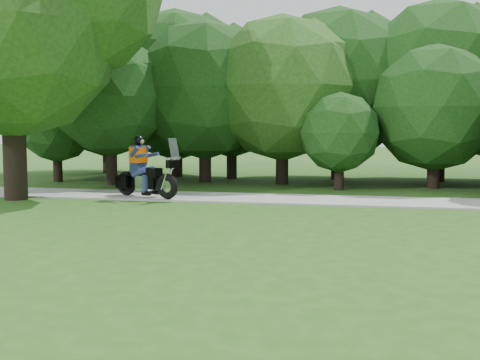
{
  "coord_description": "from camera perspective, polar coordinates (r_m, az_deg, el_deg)",
  "views": [
    {
      "loc": [
        -0.21,
        -9.56,
        2.27
      ],
      "look_at": [
        -2.94,
        3.24,
        1.03
      ],
      "focal_mm": 45.0,
      "sensor_mm": 36.0,
      "label": 1
    }
  ],
  "objects": [
    {
      "name": "big_tree_west",
      "position": [
        19.7,
        -20.54,
        15.25
      ],
      "size": [
        8.64,
        6.56,
        9.96
      ],
      "color": "black",
      "rests_on": "ground"
    },
    {
      "name": "walkway",
      "position": [
        17.7,
        12.65,
        -2.01
      ],
      "size": [
        60.0,
        2.2,
        0.06
      ],
      "primitive_type": "cube",
      "color": "gray",
      "rests_on": "ground"
    },
    {
      "name": "tree_line",
      "position": [
        24.09,
        18.42,
        8.37
      ],
      "size": [
        39.23,
        11.24,
        7.83
      ],
      "color": "black",
      "rests_on": "ground"
    },
    {
      "name": "touring_motorcycle",
      "position": [
        18.3,
        -9.22,
        0.5
      ],
      "size": [
        2.32,
        1.39,
        1.85
      ],
      "rotation": [
        0.0,
        0.0,
        -0.39
      ],
      "color": "black",
      "rests_on": "walkway"
    },
    {
      "name": "ground",
      "position": [
        9.83,
        13.08,
        -8.1
      ],
      "size": [
        100.0,
        100.0,
        0.0
      ],
      "primitive_type": "plane",
      "color": "#2A5117",
      "rests_on": "ground"
    }
  ]
}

